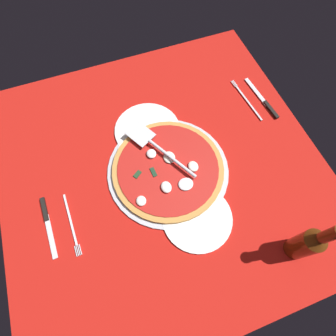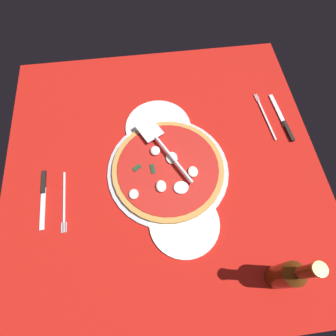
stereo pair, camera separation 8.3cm
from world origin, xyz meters
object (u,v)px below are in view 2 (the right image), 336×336
Objects in this scene: pizza at (168,169)px; place_setting_near at (54,198)px; place_setting_far at (274,119)px; beer_bottle at (288,275)px; dinner_plate_right at (184,223)px; pizza_server at (162,145)px; dinner_plate_left at (159,127)px.

pizza reaches higher than place_setting_near.
beer_bottle is (49.57, -14.82, 8.76)cm from place_setting_far.
place_setting_far is (-32.28, 36.53, -0.14)cm from dinner_plate_right.
pizza_server is 1.07× the size of beer_bottle.
pizza is 41.90cm from place_setting_far.
pizza_server is 40.97cm from place_setting_far.
place_setting_near reaches higher than dinner_plate_right.
pizza reaches higher than place_setting_far.
place_setting_far is (-19.72, 74.44, 0.02)cm from place_setting_near.
pizza is 7.77cm from pizza_server.
pizza is 35.66cm from place_setting_near.
dinner_plate_left and dinner_plate_right have the same top height.
pizza is 1.66× the size of place_setting_far.
beer_bottle is at bearing 61.56° from place_setting_near.
dinner_plate_right is at bearing 69.82° from place_setting_near.
dinner_plate_right is at bearing -128.52° from beer_bottle.
dinner_plate_left is 1.03× the size of place_setting_near.
dinner_plate_right is 25.21cm from pizza_server.
pizza_server is at bearing -172.47° from pizza.
place_setting_far is 52.47cm from beer_bottle.
pizza is at bearing -171.48° from dinner_plate_right.
beer_bottle is at bearing 35.07° from pizza.
pizza is at bearing 159.39° from pizza_server.
dinner_plate_right is 0.97× the size of place_setting_far.
dinner_plate_right is 39.94cm from place_setting_near.
place_setting_far is at bearing 131.47° from dinner_plate_right.
dinner_plate_left is at bearing 120.25° from place_setting_near.
dinner_plate_left is 9.89cm from pizza_server.
dinner_plate_left is 0.92× the size of beer_bottle.
dinner_plate_right is at bearing 8.52° from pizza.
beer_bottle reaches higher than pizza_server.
beer_bottle reaches higher than place_setting_near.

